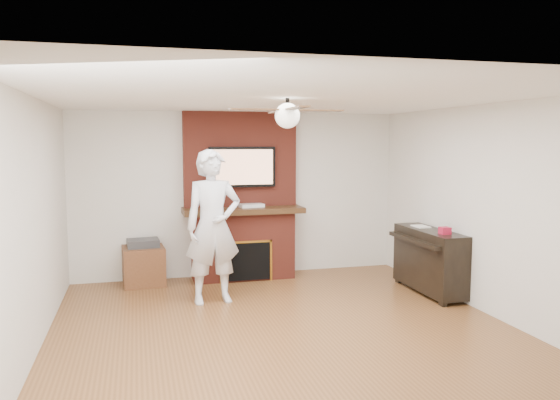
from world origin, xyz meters
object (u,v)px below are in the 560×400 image
object	(u,v)px
person	(213,227)
side_table	(144,264)
fireplace	(242,212)
piano	(429,259)

from	to	relation	value
person	side_table	world-z (taller)	person
side_table	fireplace	bearing A→B (deg)	-1.42
side_table	piano	world-z (taller)	piano
fireplace	side_table	distance (m)	1.61
fireplace	side_table	size ratio (longest dim) A/B	3.78
fireplace	piano	size ratio (longest dim) A/B	1.87
person	side_table	size ratio (longest dim) A/B	2.96
side_table	person	bearing A→B (deg)	-56.61
side_table	piano	distance (m)	4.02
person	piano	size ratio (longest dim) A/B	1.47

